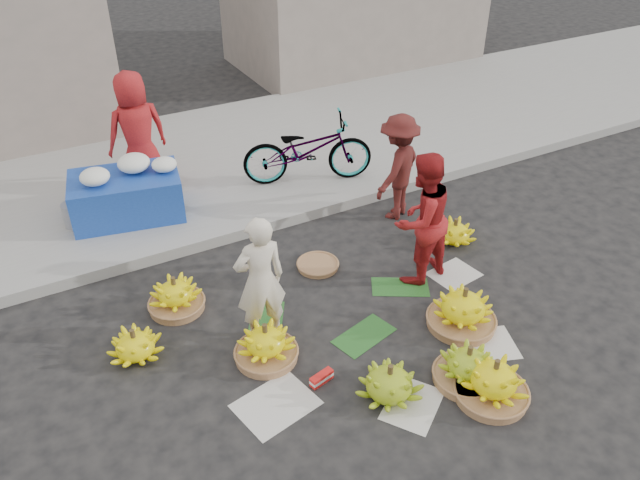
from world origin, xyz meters
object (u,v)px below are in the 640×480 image
vendor_cream (260,280)px  banana_bunch_4 (463,309)px  banana_bunch_0 (266,344)px  flower_table (127,193)px  bicycle (308,150)px

vendor_cream → banana_bunch_4: bearing=159.3°
banana_bunch_0 → flower_table: size_ratio=0.43×
flower_table → vendor_cream: bearing=-66.4°
banana_bunch_0 → vendor_cream: (0.11, 0.32, 0.53)m
banana_bunch_4 → flower_table: 4.50m
vendor_cream → bicycle: 3.21m
flower_table → banana_bunch_4: bearing=-44.5°
flower_table → bicycle: (2.51, -0.26, 0.15)m
banana_bunch_4 → bicycle: bearing=90.4°
banana_bunch_0 → banana_bunch_4: banana_bunch_4 is taller
bicycle → flower_table: bearing=103.2°
banana_bunch_4 → vendor_cream: vendor_cream is taller
banana_bunch_0 → banana_bunch_4: bearing=-14.8°
flower_table → banana_bunch_0: bearing=-69.6°
vendor_cream → bicycle: size_ratio=0.77×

